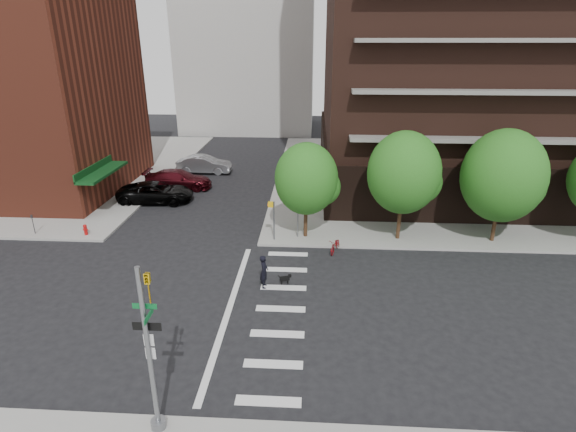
# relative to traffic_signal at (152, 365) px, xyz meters

# --- Properties ---
(ground) EXTENTS (120.00, 120.00, 0.00)m
(ground) POSITION_rel_traffic_signal_xyz_m (0.47, 7.49, -2.70)
(ground) COLOR black
(ground) RESTS_ON ground
(sidewalk_ne) EXTENTS (39.00, 33.00, 0.15)m
(sidewalk_ne) POSITION_rel_traffic_signal_xyz_m (20.97, 30.99, -2.62)
(sidewalk_ne) COLOR gray
(sidewalk_ne) RESTS_ON ground
(sidewalk_nw) EXTENTS (31.00, 33.00, 0.15)m
(sidewalk_nw) POSITION_rel_traffic_signal_xyz_m (-24.03, 30.99, -2.62)
(sidewalk_nw) COLOR gray
(sidewalk_nw) RESTS_ON ground
(crosswalk) EXTENTS (3.85, 13.00, 0.01)m
(crosswalk) POSITION_rel_traffic_signal_xyz_m (2.68, 7.49, -2.69)
(crosswalk) COLOR silver
(crosswalk) RESTS_ON ground
(tree_a) EXTENTS (4.00, 4.00, 5.90)m
(tree_a) POSITION_rel_traffic_signal_xyz_m (4.47, 15.99, 1.35)
(tree_a) COLOR #301E11
(tree_a) RESTS_ON sidewalk_ne
(tree_b) EXTENTS (4.50, 4.50, 6.65)m
(tree_b) POSITION_rel_traffic_signal_xyz_m (10.47, 15.99, 1.85)
(tree_b) COLOR #301E11
(tree_b) RESTS_ON sidewalk_ne
(tree_c) EXTENTS (5.00, 5.00, 6.80)m
(tree_c) POSITION_rel_traffic_signal_xyz_m (16.47, 15.99, 1.75)
(tree_c) COLOR #301E11
(tree_c) RESTS_ON sidewalk_ne
(traffic_signal) EXTENTS (0.90, 0.75, 6.00)m
(traffic_signal) POSITION_rel_traffic_signal_xyz_m (0.00, 0.00, 0.00)
(traffic_signal) COLOR slate
(traffic_signal) RESTS_ON sidewalk_s
(pedestrian_signal) EXTENTS (2.18, 0.67, 2.60)m
(pedestrian_signal) POSITION_rel_traffic_signal_xyz_m (2.79, 15.42, -0.84)
(pedestrian_signal) COLOR slate
(pedestrian_signal) RESTS_ON sidewalk_ne
(fire_hydrant) EXTENTS (0.24, 0.24, 0.73)m
(fire_hydrant) POSITION_rel_traffic_signal_xyz_m (-10.03, 15.29, -2.15)
(fire_hydrant) COLOR #A50C0C
(fire_hydrant) RESTS_ON sidewalk_nw
(parking_meter) EXTENTS (0.10, 0.08, 1.32)m
(parking_meter) POSITION_rel_traffic_signal_xyz_m (-13.53, 15.29, -1.74)
(parking_meter) COLOR black
(parking_meter) RESTS_ON sidewalk_nw
(parked_car_black) EXTENTS (3.07, 6.03, 1.63)m
(parked_car_black) POSITION_rel_traffic_signal_xyz_m (-7.66, 22.31, -1.88)
(parked_car_black) COLOR black
(parked_car_black) RESTS_ON ground
(parked_car_maroon) EXTENTS (2.46, 5.79, 1.67)m
(parked_car_maroon) POSITION_rel_traffic_signal_xyz_m (-6.87, 25.92, -1.87)
(parked_car_maroon) COLOR #400B11
(parked_car_maroon) RESTS_ON ground
(parked_car_silver) EXTENTS (1.85, 5.24, 1.73)m
(parked_car_silver) POSITION_rel_traffic_signal_xyz_m (-5.76, 30.95, -1.84)
(parked_car_silver) COLOR #929498
(parked_car_silver) RESTS_ON ground
(scooter) EXTENTS (1.09, 1.78, 0.88)m
(scooter) POSITION_rel_traffic_signal_xyz_m (6.35, 13.99, -2.26)
(scooter) COLOR maroon
(scooter) RESTS_ON ground
(dog_walker) EXTENTS (0.68, 0.45, 1.83)m
(dog_walker) POSITION_rel_traffic_signal_xyz_m (2.45, 9.53, -1.78)
(dog_walker) COLOR black
(dog_walker) RESTS_ON ground
(dog) EXTENTS (0.63, 0.32, 0.52)m
(dog) POSITION_rel_traffic_signal_xyz_m (3.53, 9.92, -2.37)
(dog) COLOR black
(dog) RESTS_ON ground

